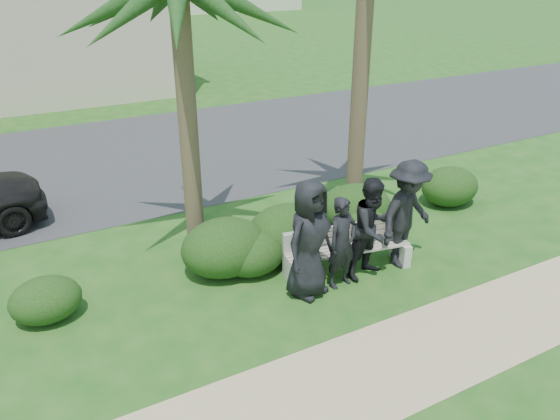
{
  "coord_description": "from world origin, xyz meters",
  "views": [
    {
      "loc": [
        -4.24,
        -6.01,
        4.8
      ],
      "look_at": [
        -0.38,
        1.0,
        1.11
      ],
      "focal_mm": 35.0,
      "sensor_mm": 36.0,
      "label": 1
    }
  ],
  "objects_px": {
    "man_b": "(342,243)",
    "man_a": "(309,239)",
    "man_c": "(373,228)",
    "man_d": "(407,214)",
    "park_bench": "(347,252)"
  },
  "relations": [
    {
      "from": "man_a",
      "to": "man_c",
      "type": "distance_m",
      "value": 1.2
    },
    {
      "from": "man_b",
      "to": "park_bench",
      "type": "bearing_deg",
      "value": 34.07
    },
    {
      "from": "man_c",
      "to": "man_d",
      "type": "xyz_separation_m",
      "value": [
        0.71,
        -0.0,
        0.09
      ]
    },
    {
      "from": "man_a",
      "to": "man_b",
      "type": "xyz_separation_m",
      "value": [
        0.59,
        -0.05,
        -0.19
      ]
    },
    {
      "from": "man_b",
      "to": "man_c",
      "type": "height_order",
      "value": "man_c"
    },
    {
      "from": "man_a",
      "to": "man_c",
      "type": "height_order",
      "value": "man_a"
    },
    {
      "from": "man_b",
      "to": "man_a",
      "type": "bearing_deg",
      "value": 165.99
    },
    {
      "from": "man_c",
      "to": "man_d",
      "type": "distance_m",
      "value": 0.71
    },
    {
      "from": "man_a",
      "to": "man_d",
      "type": "xyz_separation_m",
      "value": [
        1.9,
        -0.02,
        -0.01
      ]
    },
    {
      "from": "man_c",
      "to": "man_d",
      "type": "bearing_deg",
      "value": -12.54
    },
    {
      "from": "man_b",
      "to": "man_d",
      "type": "distance_m",
      "value": 1.33
    },
    {
      "from": "park_bench",
      "to": "man_b",
      "type": "distance_m",
      "value": 0.63
    },
    {
      "from": "man_a",
      "to": "man_b",
      "type": "relative_size",
      "value": 1.25
    },
    {
      "from": "man_d",
      "to": "man_a",
      "type": "bearing_deg",
      "value": 164.45
    },
    {
      "from": "park_bench",
      "to": "man_c",
      "type": "distance_m",
      "value": 0.65
    }
  ]
}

